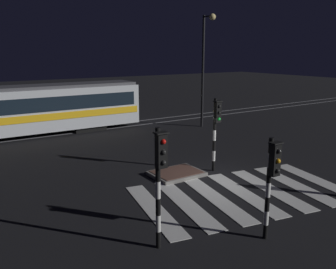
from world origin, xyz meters
The scene contains 10 objects.
ground_plane centered at (0.00, 0.00, 0.00)m, with size 120.00×120.00×0.00m, color black.
rail_near centered at (0.00, 12.26, 0.01)m, with size 80.00×0.12×0.03m, color #59595E.
rail_far centered at (0.00, 13.69, 0.01)m, with size 80.00×0.12×0.03m, color #59595E.
crosswalk_zebra centered at (0.00, -1.61, 0.01)m, with size 8.84×6.05×0.02m.
traffic_island centered at (-0.99, 1.54, 0.09)m, with size 2.22×1.66×0.18m.
traffic_light_kerb_mid_left centered at (-1.93, -4.53, 2.01)m, with size 0.36×0.42×3.05m.
traffic_light_median_centre centered at (0.79, 1.05, 2.21)m, with size 0.36×0.42×3.35m.
traffic_light_corner_near_left centered at (-4.82, -3.24, 2.28)m, with size 0.36×0.42×3.45m.
street_lamp_trackside_right centered at (6.58, 9.12, 4.90)m, with size 0.44×1.21×7.81m.
tram centered at (-5.17, 12.97, 1.75)m, with size 15.87×2.58×4.15m.
Camera 1 is at (-9.60, -10.99, 5.39)m, focal length 38.61 mm.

